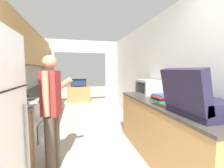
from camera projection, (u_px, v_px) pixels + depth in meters
The scene contains 13 objects.
wall_left at pixel (12, 61), 2.73m from camera, with size 0.38×7.55×2.50m.
wall_right at pixel (162, 78), 2.92m from camera, with size 0.06×7.55×2.50m.
wall_far_with_doorway at pixel (81, 68), 5.66m from camera, with size 3.18×0.06×2.50m.
counter_left at pixel (40, 108), 3.71m from camera, with size 0.62×3.97×0.92m.
counter_right at pixel (164, 131), 2.31m from camera, with size 0.62×2.26×0.92m.
range_oven at pixel (19, 131), 2.31m from camera, with size 0.66×0.73×1.06m.
person at pixel (51, 111), 2.02m from camera, with size 0.52×0.43×1.60m.
suitcase at pixel (194, 101), 1.60m from camera, with size 0.54×0.63×0.51m.
microwave at pixel (148, 87), 3.01m from camera, with size 0.35×0.50×0.29m.
book_stack at pixel (160, 98), 2.32m from camera, with size 0.22×0.29×0.11m.
tv_cabinet at pixel (79, 94), 6.57m from camera, with size 0.99×0.42×0.67m.
television at pixel (79, 83), 6.48m from camera, with size 0.66×0.16×0.35m.
knife at pixel (29, 95), 2.83m from camera, with size 0.07×0.30×0.02m.
Camera 1 is at (-0.23, -0.62, 1.41)m, focal length 24.00 mm.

